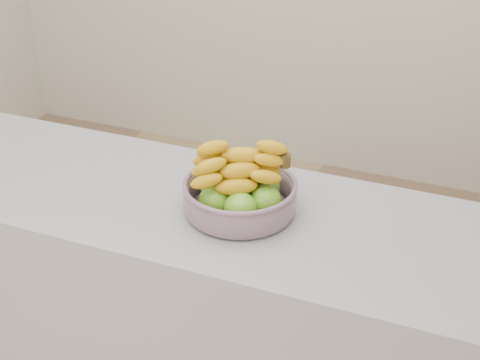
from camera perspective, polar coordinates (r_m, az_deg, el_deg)
name	(u,v)px	position (r m, az deg, el deg)	size (l,w,h in m)	color
counter	(162,311)	(2.23, -6.64, -11.06)	(2.00, 0.60, 0.90)	#94939B
fruit_bowl	(240,192)	(1.83, -0.01, -1.04)	(0.32, 0.32, 0.20)	#8C95A8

